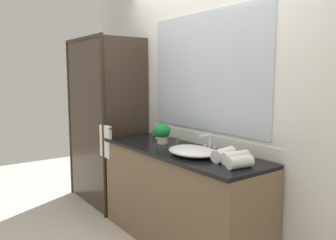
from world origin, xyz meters
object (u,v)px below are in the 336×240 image
faucet (209,146)px  amenity_bottle_shampoo (154,133)px  rolled_towel_near_edge (240,162)px  potted_plant (162,132)px  amenity_bottle_body_wash (178,142)px  rolled_towel_middle (235,157)px  rolled_towel_far_edge (224,154)px  sink_basin (192,151)px  soap_dish (161,138)px

faucet → amenity_bottle_shampoo: faucet is taller
faucet → amenity_bottle_shampoo: (-0.97, 0.08, -0.02)m
rolled_towel_near_edge → potted_plant: bearing=176.1°
amenity_bottle_shampoo → amenity_bottle_body_wash: bearing=-13.2°
rolled_towel_middle → amenity_bottle_shampoo: bearing=172.8°
rolled_towel_middle → rolled_towel_far_edge: bearing=-174.5°
sink_basin → soap_dish: size_ratio=4.64×
amenity_bottle_body_wash → rolled_towel_near_edge: 0.86m
sink_basin → faucet: bearing=90.0°
sink_basin → faucet: size_ratio=2.73×
soap_dish → rolled_towel_near_edge: size_ratio=0.51×
sink_basin → rolled_towel_middle: (0.39, 0.09, 0.01)m
soap_dish → amenity_bottle_shampoo: size_ratio=1.37×
rolled_towel_near_edge → rolled_towel_middle: (-0.11, 0.07, 0.00)m
faucet → amenity_bottle_body_wash: bearing=-168.6°
amenity_bottle_body_wash → rolled_towel_far_edge: 0.63m
amenity_bottle_shampoo → sink_basin: bearing=-15.1°
soap_dish → amenity_bottle_body_wash: amenity_bottle_body_wash is taller
potted_plant → soap_dish: bearing=148.2°
faucet → rolled_towel_near_edge: (0.50, -0.17, -0.01)m
potted_plant → soap_dish: (-0.21, 0.13, -0.10)m
soap_dish → amenity_bottle_body_wash: (0.42, -0.10, 0.03)m
soap_dish → amenity_bottle_body_wash: size_ratio=0.99×
sink_basin → potted_plant: 0.57m
faucet → rolled_towel_middle: size_ratio=0.76×
sink_basin → amenity_bottle_shampoo: 1.00m
faucet → amenity_bottle_body_wash: size_ratio=1.68×
sink_basin → amenity_bottle_body_wash: 0.37m
faucet → soap_dish: (-0.76, 0.03, -0.04)m
faucet → rolled_towel_middle: 0.41m
sink_basin → amenity_bottle_shampoo: size_ratio=6.33×
potted_plant → amenity_bottle_shampoo: 0.45m
sink_basin → soap_dish: 0.79m
rolled_towel_middle → rolled_towel_far_edge: size_ratio=0.98×
amenity_bottle_shampoo → rolled_towel_near_edge: rolled_towel_near_edge is taller
faucet → rolled_towel_far_edge: faucet is taller
rolled_towel_near_edge → rolled_towel_far_edge: rolled_towel_far_edge is taller
sink_basin → rolled_towel_far_edge: (0.28, 0.08, 0.01)m
amenity_bottle_shampoo → amenity_bottle_body_wash: amenity_bottle_body_wash is taller
potted_plant → rolled_towel_near_edge: 1.06m
amenity_bottle_body_wash → soap_dish: bearing=166.4°
faucet → rolled_towel_middle: (0.39, -0.10, -0.01)m
faucet → rolled_towel_near_edge: faucet is taller
amenity_bottle_body_wash → rolled_towel_far_edge: (0.63, -0.04, 0.00)m
amenity_bottle_shampoo → rolled_towel_near_edge: size_ratio=0.37×
faucet → soap_dish: bearing=177.7°
amenity_bottle_body_wash → rolled_towel_far_edge: size_ratio=0.44×
amenity_bottle_shampoo → rolled_towel_far_edge: rolled_towel_far_edge is taller
amenity_bottle_shampoo → soap_dish: bearing=-12.6°
amenity_bottle_shampoo → rolled_towel_near_edge: (1.47, -0.25, 0.01)m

